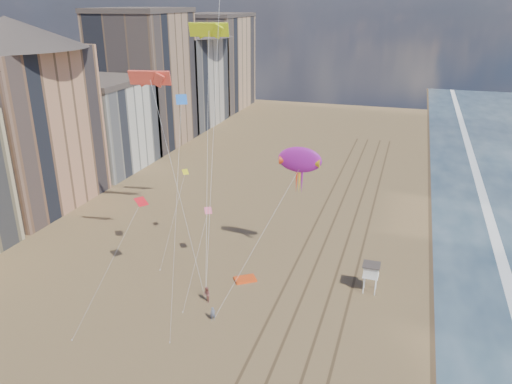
% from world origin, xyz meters
% --- Properties ---
extents(wet_sand, '(260.00, 260.00, 0.00)m').
position_xyz_m(wet_sand, '(19.00, 40.00, 0.00)').
color(wet_sand, '#42301E').
rests_on(wet_sand, ground).
extents(foam, '(260.00, 260.00, 0.00)m').
position_xyz_m(foam, '(23.20, 40.00, 0.00)').
color(foam, white).
rests_on(foam, ground).
extents(tracks, '(7.68, 120.00, 0.01)m').
position_xyz_m(tracks, '(2.55, 30.00, 0.01)').
color(tracks, brown).
rests_on(tracks, ground).
extents(buildings, '(34.72, 131.35, 29.00)m').
position_xyz_m(buildings, '(-45.73, 65.59, 13.55)').
color(buildings, '#C6B284').
rests_on(buildings, ground).
extents(lifeguard_stand, '(1.89, 1.89, 3.41)m').
position_xyz_m(lifeguard_stand, '(8.08, 23.89, 2.63)').
color(lifeguard_stand, white).
rests_on(lifeguard_stand, ground).
extents(grounded_kite, '(2.88, 2.66, 0.28)m').
position_xyz_m(grounded_kite, '(-5.90, 21.90, 0.14)').
color(grounded_kite, '#FF4B15').
rests_on(grounded_kite, ground).
extents(show_kite, '(5.11, 7.24, 19.02)m').
position_xyz_m(show_kite, '(-1.12, 27.50, 13.40)').
color(show_kite, '#971794').
rests_on(show_kite, ground).
extents(kite_flyer_a, '(0.64, 0.56, 1.47)m').
position_xyz_m(kite_flyer_a, '(-6.53, 13.61, 0.74)').
color(kite_flyer_a, slate).
rests_on(kite_flyer_a, ground).
extents(kite_flyer_b, '(1.07, 1.11, 1.80)m').
position_xyz_m(kite_flyer_b, '(-8.40, 16.43, 0.90)').
color(kite_flyer_b, '#9C574F').
rests_on(kite_flyer_b, ground).
extents(small_kites, '(7.65, 11.45, 14.99)m').
position_xyz_m(small_kites, '(-13.51, 20.38, 13.06)').
color(small_kites, yellow).
rests_on(small_kites, ground).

